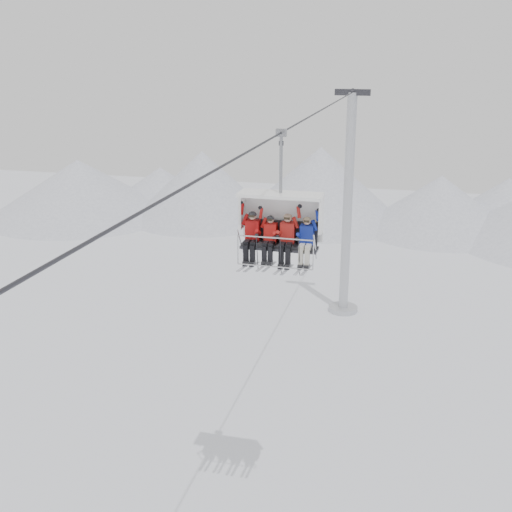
% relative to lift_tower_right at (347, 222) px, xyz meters
% --- Properties ---
extents(ridgeline, '(72.00, 21.00, 7.00)m').
position_rel_lift_tower_right_xyz_m(ridgeline, '(-1.58, 20.05, -2.94)').
color(ridgeline, silver).
rests_on(ridgeline, ground).
extents(lift_tower_right, '(2.00, 1.80, 13.48)m').
position_rel_lift_tower_right_xyz_m(lift_tower_right, '(0.00, 0.00, 0.00)').
color(lift_tower_right, '#B2B4B9').
rests_on(lift_tower_right, ground).
extents(haul_cable, '(0.06, 50.00, 0.06)m').
position_rel_lift_tower_right_xyz_m(haul_cable, '(0.00, -22.00, 7.52)').
color(haul_cable, '#2D2D32').
rests_on(haul_cable, lift_tower_left).
extents(chairlift_carrier, '(2.50, 1.17, 3.98)m').
position_rel_lift_tower_right_xyz_m(chairlift_carrier, '(0.00, -18.92, 4.92)').
color(chairlift_carrier, black).
rests_on(chairlift_carrier, haul_cable).
extents(skier_far_left, '(0.43, 1.69, 1.69)m').
position_rel_lift_tower_right_xyz_m(skier_far_left, '(-0.84, -19.23, 4.45)').
color(skier_far_left, '#A70E0E').
rests_on(skier_far_left, chairlift_carrier).
extents(skier_center_left, '(0.39, 1.69, 1.55)m').
position_rel_lift_tower_right_xyz_m(skier_center_left, '(-0.28, -19.24, 4.41)').
color(skier_center_left, red).
rests_on(skier_center_left, chairlift_carrier).
extents(skier_center_right, '(0.43, 1.69, 1.69)m').
position_rel_lift_tower_right_xyz_m(skier_center_right, '(0.25, -19.23, 4.45)').
color(skier_center_right, '#B01C17').
rests_on(skier_center_right, chairlift_carrier).
extents(skier_far_right, '(0.40, 1.69, 1.60)m').
position_rel_lift_tower_right_xyz_m(skier_far_right, '(0.83, -19.23, 4.42)').
color(skier_far_right, navy).
rests_on(skier_far_right, chairlift_carrier).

